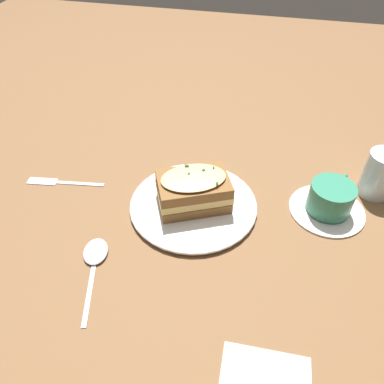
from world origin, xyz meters
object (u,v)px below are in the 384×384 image
object	(u,v)px
dinner_plate	(192,204)
sandwich	(192,190)
spoon	(95,256)
teacup_with_saucer	(330,200)
fork	(57,182)
water_glass	(380,174)

from	to	relation	value
dinner_plate	sandwich	xyz separation A→B (m)	(0.00, 0.00, 0.04)
spoon	teacup_with_saucer	bearing A→B (deg)	11.64
fork	teacup_with_saucer	bearing A→B (deg)	-93.29
dinner_plate	fork	size ratio (longest dim) A/B	1.50
fork	dinner_plate	bearing A→B (deg)	-99.03
water_glass	teacup_with_saucer	bearing A→B (deg)	39.44
sandwich	water_glass	bearing A→B (deg)	-160.08
spoon	sandwich	bearing A→B (deg)	33.28
dinner_plate	sandwich	bearing A→B (deg)	6.18
water_glass	fork	distance (m)	0.69
dinner_plate	sandwich	size ratio (longest dim) A/B	1.57
dinner_plate	spoon	xyz separation A→B (m)	(0.14, 0.17, -0.00)
teacup_with_saucer	water_glass	distance (m)	0.13
dinner_plate	sandwich	distance (m)	0.04
teacup_with_saucer	fork	distance (m)	0.58
sandwich	fork	xyz separation A→B (m)	(0.31, -0.01, -0.05)
dinner_plate	teacup_with_saucer	distance (m)	0.28
teacup_with_saucer	water_glass	world-z (taller)	water_glass
dinner_plate	spoon	world-z (taller)	dinner_plate
sandwich	water_glass	size ratio (longest dim) A/B	1.66
dinner_plate	sandwich	world-z (taller)	sandwich
sandwich	spoon	xyz separation A→B (m)	(0.14, 0.17, -0.04)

